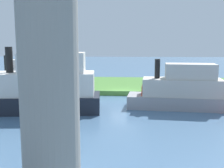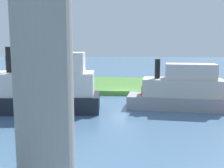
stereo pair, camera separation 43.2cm
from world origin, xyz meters
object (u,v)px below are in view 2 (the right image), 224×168
at_px(riverboat_paddlewheel, 28,83).
at_px(pontoon_yellow, 180,90).
at_px(bridge_pylon, 42,52).
at_px(houseboat_blue, 41,87).
at_px(mooring_post, 64,84).
at_px(person_on_bank, 80,80).

relative_size(riverboat_paddlewheel, pontoon_yellow, 1.02).
distance_m(bridge_pylon, houseboat_blue, 12.30).
height_order(mooring_post, houseboat_blue, houseboat_blue).
distance_m(bridge_pylon, pontoon_yellow, 15.36).
height_order(person_on_bank, riverboat_paddlewheel, riverboat_paddlewheel).
bearing_deg(mooring_post, bridge_pylon, 102.24).
bearing_deg(bridge_pylon, person_on_bank, -82.32).
bearing_deg(houseboat_blue, bridge_pylon, 109.82).
height_order(mooring_post, pontoon_yellow, pontoon_yellow).
xyz_separation_m(person_on_bank, riverboat_paddlewheel, (4.11, 5.51, 0.39)).
distance_m(riverboat_paddlewheel, pontoon_yellow, 14.74).
distance_m(mooring_post, riverboat_paddlewheel, 4.63).
bearing_deg(houseboat_blue, pontoon_yellow, -171.07).
bearing_deg(bridge_pylon, mooring_post, -77.76).
relative_size(person_on_bank, houseboat_blue, 0.13).
bearing_deg(riverboat_paddlewheel, bridge_pylon, 113.67).
bearing_deg(houseboat_blue, person_on_bank, -96.17).
xyz_separation_m(bridge_pylon, riverboat_paddlewheel, (7.01, -16.00, -3.59)).
distance_m(mooring_post, pontoon_yellow, 13.48).
distance_m(mooring_post, houseboat_blue, 8.58).
bearing_deg(houseboat_blue, riverboat_paddlewheel, -58.30).
height_order(mooring_post, riverboat_paddlewheel, riverboat_paddlewheel).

